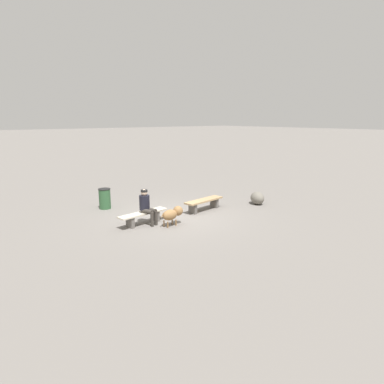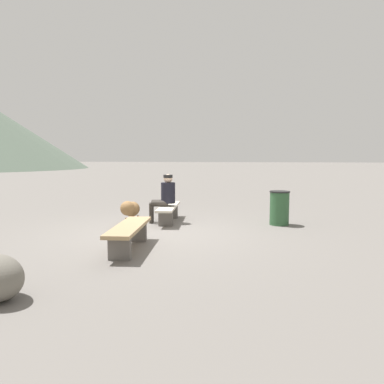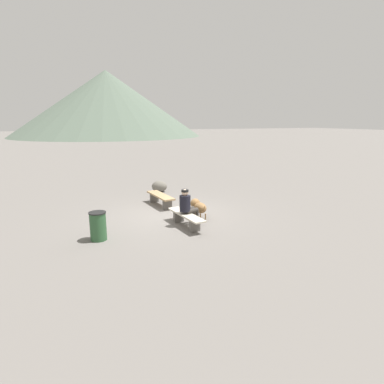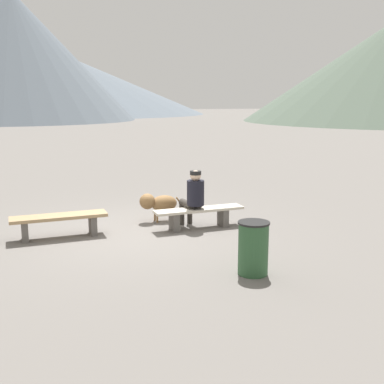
# 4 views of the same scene
# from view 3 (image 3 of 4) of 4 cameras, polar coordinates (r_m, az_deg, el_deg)

# --- Properties ---
(ground) EXTENTS (210.00, 210.00, 0.06)m
(ground) POSITION_cam_3_polar(r_m,az_deg,el_deg) (11.57, -3.59, -4.34)
(ground) COLOR slate
(bench_left) EXTENTS (1.87, 0.67, 0.45)m
(bench_left) POSITION_cam_3_polar(r_m,az_deg,el_deg) (12.82, -5.69, -1.00)
(bench_left) COLOR #605B56
(bench_left) RESTS_ON ground
(bench_right) EXTENTS (1.93, 0.62, 0.42)m
(bench_right) POSITION_cam_3_polar(r_m,az_deg,el_deg) (10.26, -1.04, -4.62)
(bench_right) COLOR #605B56
(bench_right) RESTS_ON ground
(seated_person) EXTENTS (0.46, 0.67, 1.23)m
(seated_person) POSITION_cam_3_polar(r_m,az_deg,el_deg) (10.26, -0.90, -2.25)
(seated_person) COLOR black
(seated_person) RESTS_ON ground
(dog) EXTENTS (0.93, 0.42, 0.64)m
(dog) POSITION_cam_3_polar(r_m,az_deg,el_deg) (11.15, 1.20, -2.59)
(dog) COLOR olive
(dog) RESTS_ON ground
(trash_bin) EXTENTS (0.49, 0.49, 0.83)m
(trash_bin) POSITION_cam_3_polar(r_m,az_deg,el_deg) (9.49, -16.55, -5.89)
(trash_bin) COLOR #2D5633
(trash_bin) RESTS_ON ground
(boulder) EXTENTS (0.80, 0.89, 0.54)m
(boulder) POSITION_cam_3_polar(r_m,az_deg,el_deg) (15.30, -5.89, 1.02)
(boulder) COLOR #6B665B
(boulder) RESTS_ON ground
(distant_peak_3) EXTENTS (39.98, 39.98, 13.76)m
(distant_peak_3) POSITION_cam_3_polar(r_m,az_deg,el_deg) (73.13, -15.06, 15.11)
(distant_peak_3) COLOR #566656
(distant_peak_3) RESTS_ON ground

